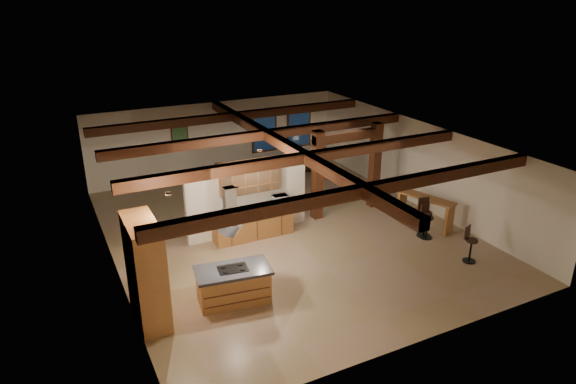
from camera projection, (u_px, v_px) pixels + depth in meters
name	position (u px, v px, depth m)	size (l,w,h in m)	color
ground	(285.00, 232.00, 15.73)	(12.00, 12.00, 0.00)	tan
room_walls	(285.00, 177.00, 15.07)	(12.00, 12.00, 12.00)	white
ceiling_beams	(285.00, 145.00, 14.71)	(10.00, 12.00, 0.28)	#402510
timber_posts	(347.00, 161.00, 16.54)	(2.50, 0.30, 2.90)	#402510
partition_wall	(247.00, 199.00, 15.32)	(3.80, 0.18, 2.20)	white
pantry_cabinet	(146.00, 271.00, 11.18)	(0.67, 1.60, 2.40)	#AC7E37
back_counter	(253.00, 222.00, 15.23)	(2.50, 0.66, 0.94)	#AC7E37
upper_display_cabinet	(249.00, 177.00, 14.89)	(1.80, 0.36, 0.95)	#AC7E37
range_hood	(231.00, 233.00, 11.61)	(1.10, 1.10, 1.40)	silver
back_windows	(282.00, 129.00, 21.27)	(2.70, 0.07, 1.70)	#402510
framed_art	(180.00, 137.00, 19.41)	(0.65, 0.05, 0.85)	#402510
recessed_cans	(224.00, 175.00, 12.01)	(3.16, 2.46, 0.03)	silver
kitchen_island	(234.00, 284.00, 12.10)	(1.87, 1.17, 0.88)	#AC7E37
dining_table	(243.00, 192.00, 17.95)	(1.76, 0.98, 0.62)	#3C160F
sofa	(297.00, 162.00, 21.05)	(2.26, 0.88, 0.66)	black
microwave	(280.00, 199.00, 15.39)	(0.44, 0.30, 0.25)	silver
bar_counter	(425.00, 206.00, 15.88)	(1.01, 1.92, 0.98)	#AC7E37
side_table	(318.00, 161.00, 21.34)	(0.42, 0.42, 0.52)	#402510
table_lamp	(319.00, 150.00, 21.16)	(0.28, 0.28, 0.33)	black
bar_stool_a	(470.00, 244.00, 13.85)	(0.38, 0.39, 1.01)	black
bar_stool_b	(427.00, 221.00, 15.18)	(0.37, 0.37, 1.05)	black
bar_stool_c	(425.00, 217.00, 15.28)	(0.41, 0.43, 1.19)	black
dining_chairs	(243.00, 183.00, 17.83)	(2.43, 2.43, 1.25)	#402510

